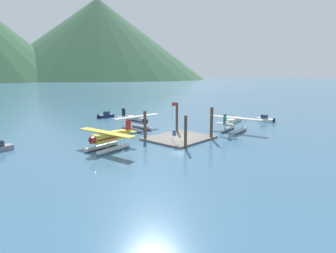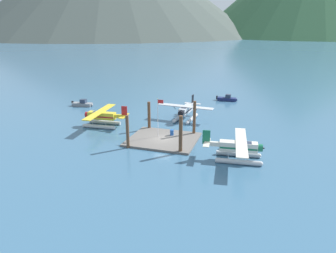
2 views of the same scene
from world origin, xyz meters
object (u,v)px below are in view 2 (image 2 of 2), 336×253
fuel_drum (172,132)px  boat_navy_open_north (227,99)px  seaplane_yellow_port_fwd (102,118)px  boat_grey_open_west (83,104)px  seaplane_cream_stbd_aft (238,149)px  seaplane_silver_bow_centre (186,111)px  flagpole (159,113)px

fuel_drum → boat_navy_open_north: 27.40m
seaplane_yellow_port_fwd → boat_grey_open_west: size_ratio=2.15×
seaplane_cream_stbd_aft → seaplane_silver_bow_centre: (-10.98, 15.16, 0.00)m
seaplane_cream_stbd_aft → seaplane_silver_bow_centre: bearing=125.9°
flagpole → boat_navy_open_north: size_ratio=1.23×
boat_grey_open_west → seaplane_cream_stbd_aft: bearing=-27.4°
fuel_drum → seaplane_silver_bow_centre: size_ratio=0.08×
seaplane_cream_stbd_aft → seaplane_silver_bow_centre: same height
fuel_drum → boat_grey_open_west: size_ratio=0.18×
boat_grey_open_west → fuel_drum: bearing=-27.3°
seaplane_cream_stbd_aft → boat_navy_open_north: size_ratio=2.14×
seaplane_cream_stbd_aft → boat_grey_open_west: size_ratio=2.15×
flagpole → boat_grey_open_west: 26.21m
fuel_drum → seaplane_silver_bow_centre: 9.56m
boat_navy_open_north → seaplane_silver_bow_centre: bearing=-107.5°
boat_navy_open_north → seaplane_cream_stbd_aft: bearing=-80.4°
fuel_drum → flagpole: bearing=-148.2°
fuel_drum → boat_navy_open_north: (5.22, 26.89, -0.25)m
fuel_drum → boat_grey_open_west: bearing=152.7°
seaplane_silver_bow_centre → boat_navy_open_north: 18.25m
seaplane_yellow_port_fwd → seaplane_silver_bow_centre: (12.83, 8.14, 0.00)m
fuel_drum → seaplane_cream_stbd_aft: 12.14m
boat_navy_open_north → flagpole: bearing=-104.1°
flagpole → seaplane_yellow_port_fwd: 11.83m
fuel_drum → seaplane_cream_stbd_aft: seaplane_cream_stbd_aft is taller
flagpole → boat_grey_open_west: flagpole is taller
flagpole → boat_navy_open_north: 29.08m
flagpole → fuel_drum: size_ratio=6.84×
seaplane_yellow_port_fwd → boat_navy_open_north: (18.31, 25.51, -1.09)m
seaplane_cream_stbd_aft → boat_navy_open_north: 33.01m
seaplane_yellow_port_fwd → boat_grey_open_west: 15.52m
seaplane_cream_stbd_aft → boat_navy_open_north: seaplane_cream_stbd_aft is taller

